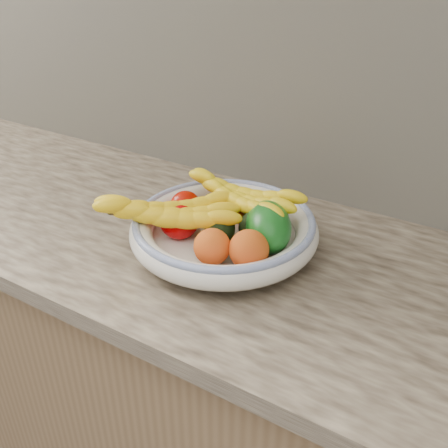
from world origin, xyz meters
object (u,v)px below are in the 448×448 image
banana_bunch_back (240,200)px  banana_bunch_front (168,216)px  green_mango (268,227)px  fruit_bowl (224,229)px

banana_bunch_back → banana_bunch_front: size_ratio=0.94×
green_mango → banana_bunch_front: (-0.19, -0.07, 0.01)m
fruit_bowl → green_mango: bearing=6.3°
green_mango → banana_bunch_front: bearing=165.0°
banana_bunch_back → banana_bunch_front: (-0.09, -0.13, -0.01)m
banana_bunch_back → banana_bunch_front: banana_bunch_back is taller
fruit_bowl → banana_bunch_back: size_ratio=1.34×
fruit_bowl → banana_bunch_front: bearing=-145.9°
banana_bunch_front → green_mango: bearing=-15.6°
fruit_bowl → banana_bunch_front: banana_bunch_front is taller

